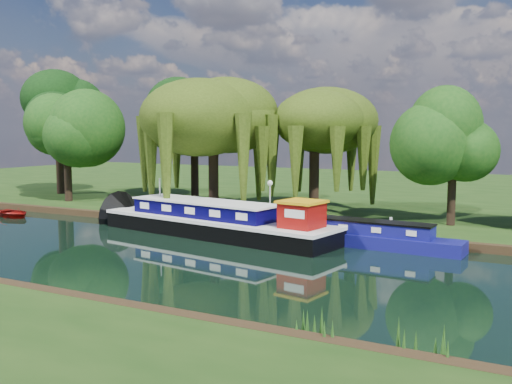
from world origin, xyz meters
The scene contains 14 objects.
ground centered at (0.00, 0.00, 0.00)m, with size 120.00×120.00×0.00m, color black.
far_bank centered at (0.00, 34.00, 0.23)m, with size 120.00×52.00×0.45m, color black.
dutch_barge centered at (-0.71, 5.87, 0.82)m, with size 16.09×6.07×3.32m.
narrowboat centered at (7.91, 6.95, 0.55)m, with size 10.62×2.38×1.54m.
red_dinghy centered at (-17.85, 5.42, 0.00)m, with size 2.50×3.51×0.73m, color maroon.
willow_left centered at (-4.38, 11.40, 6.97)m, with size 7.49×7.49×8.97m.
willow_right centered at (1.85, 14.82, 6.27)m, with size 6.54×6.54×7.97m.
tree_far_left centered at (-18.61, 11.60, 6.48)m, with size 5.47×5.47×8.82m.
tree_far_back centered at (-23.66, 15.55, 7.54)m, with size 6.06×6.06×10.20m.
tree_far_mid centered at (-10.07, 17.54, 6.90)m, with size 5.73×5.73×9.37m.
tree_far_right centered at (11.38, 13.55, 5.46)m, with size 4.44×4.44×7.26m.
lamppost centered at (0.50, 10.50, 2.42)m, with size 0.36×0.36×2.56m.
mooring_posts centered at (-0.50, 8.40, 0.95)m, with size 19.16×0.16×1.00m.
reeds_near centered at (6.87, -7.57, 0.55)m, with size 33.70×1.50×1.10m.
Camera 1 is at (16.85, -22.62, 6.15)m, focal length 40.00 mm.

